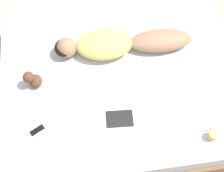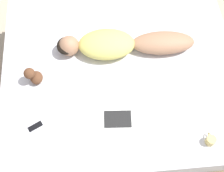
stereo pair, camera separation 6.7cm
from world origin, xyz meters
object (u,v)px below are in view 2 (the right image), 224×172
at_px(cell_phone, 35,127).
at_px(person, 120,44).
at_px(coffee_mug, 211,140).
at_px(open_magazine, 118,132).

bearing_deg(cell_phone, person, -75.06).
bearing_deg(cell_phone, coffee_mug, -127.62).
bearing_deg(coffee_mug, cell_phone, 79.73).
relative_size(open_magazine, cell_phone, 3.12).
height_order(person, open_magazine, person).
xyz_separation_m(person, open_magazine, (-0.83, 0.10, -0.09)).
bearing_deg(open_magazine, person, -3.12).
height_order(open_magazine, coffee_mug, coffee_mug).
height_order(person, coffee_mug, person).
relative_size(coffee_mug, cell_phone, 0.68).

